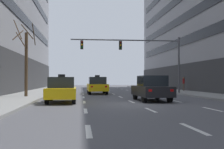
% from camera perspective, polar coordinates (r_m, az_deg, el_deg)
% --- Properties ---
extents(ground_plane, '(120.00, 120.00, 0.00)m').
position_cam_1_polar(ground_plane, '(16.12, 5.29, -6.15)').
color(ground_plane, '#515156').
extents(lane_stripe_l1_s2, '(0.16, 2.00, 0.01)m').
position_cam_1_polar(lane_stripe_l1_s2, '(7.86, -4.86, -11.47)').
color(lane_stripe_l1_s2, silver).
rests_on(lane_stripe_l1_s2, ground).
extents(lane_stripe_l1_s3, '(0.16, 2.00, 0.01)m').
position_cam_1_polar(lane_stripe_l1_s3, '(12.81, -5.46, -7.44)').
color(lane_stripe_l1_s3, silver).
rests_on(lane_stripe_l1_s3, ground).
extents(lane_stripe_l1_s4, '(0.16, 2.00, 0.01)m').
position_cam_1_polar(lane_stripe_l1_s4, '(17.79, -5.72, -5.67)').
color(lane_stripe_l1_s4, silver).
rests_on(lane_stripe_l1_s4, ground).
extents(lane_stripe_l1_s5, '(0.16, 2.00, 0.01)m').
position_cam_1_polar(lane_stripe_l1_s5, '(22.77, -5.87, -4.67)').
color(lane_stripe_l1_s5, silver).
rests_on(lane_stripe_l1_s5, ground).
extents(lane_stripe_l1_s6, '(0.16, 2.00, 0.01)m').
position_cam_1_polar(lane_stripe_l1_s6, '(27.77, -5.96, -4.03)').
color(lane_stripe_l1_s6, silver).
rests_on(lane_stripe_l1_s6, ground).
extents(lane_stripe_l1_s7, '(0.16, 2.00, 0.01)m').
position_cam_1_polar(lane_stripe_l1_s7, '(32.76, -6.03, -3.58)').
color(lane_stripe_l1_s7, silver).
rests_on(lane_stripe_l1_s7, ground).
extents(lane_stripe_l1_s8, '(0.16, 2.00, 0.01)m').
position_cam_1_polar(lane_stripe_l1_s8, '(37.76, -6.08, -3.25)').
color(lane_stripe_l1_s8, silver).
rests_on(lane_stripe_l1_s8, ground).
extents(lane_stripe_l1_s9, '(0.16, 2.00, 0.01)m').
position_cam_1_polar(lane_stripe_l1_s9, '(42.75, -6.11, -3.00)').
color(lane_stripe_l1_s9, silver).
rests_on(lane_stripe_l1_s9, ground).
extents(lane_stripe_l1_s10, '(0.16, 2.00, 0.01)m').
position_cam_1_polar(lane_stripe_l1_s10, '(47.75, -6.14, -2.80)').
color(lane_stripe_l1_s10, silver).
rests_on(lane_stripe_l1_s10, ground).
extents(lane_stripe_l2_s2, '(0.16, 2.00, 0.01)m').
position_cam_1_polar(lane_stripe_l2_s2, '(8.50, 16.46, -10.64)').
color(lane_stripe_l2_s2, silver).
rests_on(lane_stripe_l2_s2, ground).
extents(lane_stripe_l2_s3, '(0.16, 2.00, 0.01)m').
position_cam_1_polar(lane_stripe_l2_s3, '(13.21, 7.95, -7.24)').
color(lane_stripe_l2_s3, silver).
rests_on(lane_stripe_l2_s3, ground).
extents(lane_stripe_l2_s4, '(0.16, 2.00, 0.01)m').
position_cam_1_polar(lane_stripe_l2_s4, '(18.08, 4.00, -5.60)').
color(lane_stripe_l2_s4, silver).
rests_on(lane_stripe_l2_s4, ground).
extents(lane_stripe_l2_s5, '(0.16, 2.00, 0.01)m').
position_cam_1_polar(lane_stripe_l2_s5, '(23.00, 1.75, -4.64)').
color(lane_stripe_l2_s5, silver).
rests_on(lane_stripe_l2_s5, ground).
extents(lane_stripe_l2_s6, '(0.16, 2.00, 0.01)m').
position_cam_1_polar(lane_stripe_l2_s6, '(27.95, 0.29, -4.01)').
color(lane_stripe_l2_s6, silver).
rests_on(lane_stripe_l2_s6, ground).
extents(lane_stripe_l2_s7, '(0.16, 2.00, 0.01)m').
position_cam_1_polar(lane_stripe_l2_s7, '(32.92, -0.72, -3.58)').
color(lane_stripe_l2_s7, silver).
rests_on(lane_stripe_l2_s7, ground).
extents(lane_stripe_l2_s8, '(0.16, 2.00, 0.01)m').
position_cam_1_polar(lane_stripe_l2_s8, '(37.89, -1.47, -3.25)').
color(lane_stripe_l2_s8, silver).
rests_on(lane_stripe_l2_s8, ground).
extents(lane_stripe_l2_s9, '(0.16, 2.00, 0.01)m').
position_cam_1_polar(lane_stripe_l2_s9, '(42.88, -2.04, -3.00)').
color(lane_stripe_l2_s9, silver).
rests_on(lane_stripe_l2_s9, ground).
extents(lane_stripe_l2_s10, '(0.16, 2.00, 0.01)m').
position_cam_1_polar(lane_stripe_l2_s10, '(47.86, -2.50, -2.81)').
color(lane_stripe_l2_s10, silver).
rests_on(lane_stripe_l2_s10, ground).
extents(lane_stripe_l3_s3, '(0.16, 2.00, 0.01)m').
position_cam_1_polar(lane_stripe_l3_s3, '(14.27, 19.94, -6.73)').
color(lane_stripe_l3_s3, silver).
rests_on(lane_stripe_l3_s3, ground).
extents(lane_stripe_l3_s4, '(0.16, 2.00, 0.01)m').
position_cam_1_polar(lane_stripe_l3_s4, '(18.86, 13.16, -5.38)').
color(lane_stripe_l3_s4, silver).
rests_on(lane_stripe_l3_s4, ground).
extents(lane_stripe_l3_s5, '(0.16, 2.00, 0.01)m').
position_cam_1_polar(lane_stripe_l3_s5, '(23.62, 9.09, -4.53)').
color(lane_stripe_l3_s5, silver).
rests_on(lane_stripe_l3_s5, ground).
extents(lane_stripe_l3_s6, '(0.16, 2.00, 0.01)m').
position_cam_1_polar(lane_stripe_l3_s6, '(28.47, 6.40, -3.95)').
color(lane_stripe_l3_s6, silver).
rests_on(lane_stripe_l3_s6, ground).
extents(lane_stripe_l3_s7, '(0.16, 2.00, 0.01)m').
position_cam_1_polar(lane_stripe_l3_s7, '(33.36, 4.49, -3.54)').
color(lane_stripe_l3_s7, silver).
rests_on(lane_stripe_l3_s7, ground).
extents(lane_stripe_l3_s8, '(0.16, 2.00, 0.01)m').
position_cam_1_polar(lane_stripe_l3_s8, '(38.28, 3.08, -3.23)').
color(lane_stripe_l3_s8, silver).
rests_on(lane_stripe_l3_s8, ground).
extents(lane_stripe_l3_s9, '(0.16, 2.00, 0.01)m').
position_cam_1_polar(lane_stripe_l3_s9, '(43.21, 1.99, -2.99)').
color(lane_stripe_l3_s9, silver).
rests_on(lane_stripe_l3_s9, ground).
extents(lane_stripe_l3_s10, '(0.16, 2.00, 0.01)m').
position_cam_1_polar(lane_stripe_l3_s10, '(48.16, 1.12, -2.80)').
color(lane_stripe_l3_s10, silver).
rests_on(lane_stripe_l3_s10, ground).
extents(car_driving_0, '(1.93, 4.55, 1.70)m').
position_cam_1_polar(car_driving_0, '(18.88, 8.13, -2.86)').
color(car_driving_0, black).
rests_on(car_driving_0, ground).
extents(taxi_driving_1, '(1.97, 4.58, 1.89)m').
position_cam_1_polar(taxi_driving_1, '(27.86, -3.07, -2.30)').
color(taxi_driving_1, black).
rests_on(taxi_driving_1, ground).
extents(taxi_driving_2, '(1.83, 4.26, 1.76)m').
position_cam_1_polar(taxi_driving_2, '(17.59, -10.32, -3.16)').
color(taxi_driving_2, black).
rests_on(taxi_driving_2, ground).
extents(traffic_signal_0, '(10.82, 0.35, 5.55)m').
position_cam_1_polar(traffic_signal_0, '(27.45, 5.57, 4.82)').
color(traffic_signal_0, '#4C4C51').
rests_on(traffic_signal_0, sidewalk_right).
extents(street_tree_0, '(1.67, 1.99, 6.00)m').
position_cam_1_polar(street_tree_0, '(22.64, -17.33, 2.81)').
color(street_tree_0, '#4C3823').
rests_on(street_tree_0, sidewalk_left).
extents(pedestrian_0, '(0.34, 0.48, 1.63)m').
position_cam_1_polar(pedestrian_0, '(33.68, 14.54, -1.65)').
color(pedestrian_0, brown).
rests_on(pedestrian_0, sidewalk_right).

